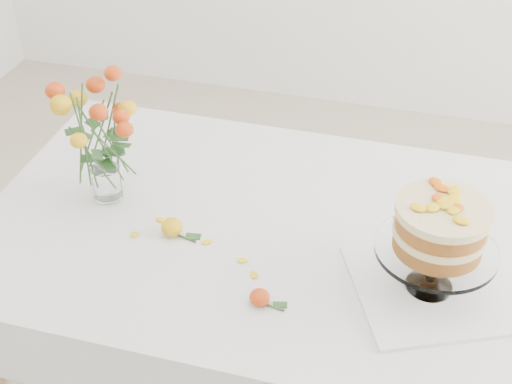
% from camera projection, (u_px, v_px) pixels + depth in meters
% --- Properties ---
extents(table, '(1.43, 0.93, 0.76)m').
position_uv_depth(table, '(266.00, 251.00, 1.81)').
color(table, tan).
rests_on(table, ground).
extents(napkin, '(0.43, 0.43, 0.01)m').
position_uv_depth(napkin, '(428.00, 288.00, 1.58)').
color(napkin, white).
rests_on(napkin, table).
extents(cake_stand, '(0.26, 0.26, 0.24)m').
position_uv_depth(cake_stand, '(440.00, 232.00, 1.49)').
color(cake_stand, white).
rests_on(cake_stand, napkin).
extents(rose_vase, '(0.27, 0.27, 0.37)m').
position_uv_depth(rose_vase, '(98.00, 126.00, 1.73)').
color(rose_vase, white).
rests_on(rose_vase, table).
extents(loose_rose_near, '(0.09, 0.05, 0.05)m').
position_uv_depth(loose_rose_near, '(172.00, 227.00, 1.73)').
color(loose_rose_near, yellow).
rests_on(loose_rose_near, table).
extents(loose_rose_far, '(0.08, 0.04, 0.04)m').
position_uv_depth(loose_rose_far, '(260.00, 297.00, 1.54)').
color(loose_rose_far, '#BB3809').
rests_on(loose_rose_far, table).
extents(stray_petal_a, '(0.03, 0.02, 0.00)m').
position_uv_depth(stray_petal_a, '(207.00, 242.00, 1.71)').
color(stray_petal_a, yellow).
rests_on(stray_petal_a, table).
extents(stray_petal_b, '(0.03, 0.02, 0.00)m').
position_uv_depth(stray_petal_b, '(242.00, 260.00, 1.66)').
color(stray_petal_b, yellow).
rests_on(stray_petal_b, table).
extents(stray_petal_c, '(0.03, 0.02, 0.00)m').
position_uv_depth(stray_petal_c, '(254.00, 275.00, 1.62)').
color(stray_petal_c, yellow).
rests_on(stray_petal_c, table).
extents(stray_petal_d, '(0.03, 0.02, 0.00)m').
position_uv_depth(stray_petal_d, '(160.00, 220.00, 1.78)').
color(stray_petal_d, yellow).
rests_on(stray_petal_d, table).
extents(stray_petal_e, '(0.03, 0.02, 0.00)m').
position_uv_depth(stray_petal_e, '(134.00, 234.00, 1.74)').
color(stray_petal_e, yellow).
rests_on(stray_petal_e, table).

